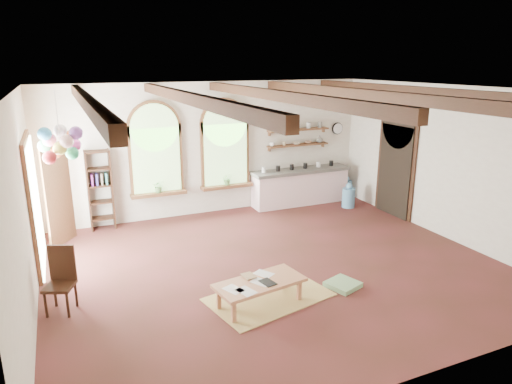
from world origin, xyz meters
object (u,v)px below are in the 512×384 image
coffee_table (260,284)px  balloon_cluster (60,143)px  side_chair (61,293)px  kitchen_counter (300,186)px

coffee_table → balloon_cluster: 4.00m
coffee_table → side_chair: 3.00m
coffee_table → balloon_cluster: bearing=138.0°
side_chair → kitchen_counter: bearing=29.5°
kitchen_counter → side_chair: 6.83m
balloon_cluster → side_chair: bearing=-100.5°
coffee_table → side_chair: (-2.81, 1.02, -0.06)m
kitchen_counter → balloon_cluster: balloon_cluster is taller
side_chair → balloon_cluster: 2.45m
kitchen_counter → side_chair: (-5.94, -3.36, -0.18)m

